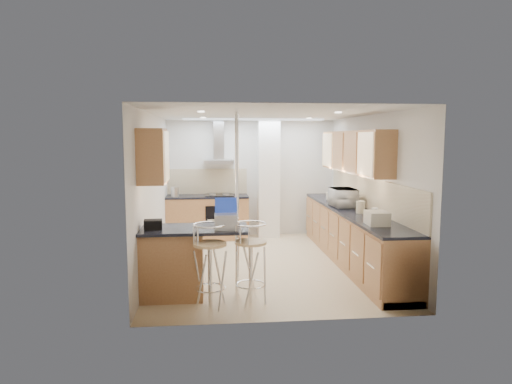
{
  "coord_description": "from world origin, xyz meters",
  "views": [
    {
      "loc": [
        -0.87,
        -7.42,
        2.12
      ],
      "look_at": [
        -0.11,
        0.2,
        1.21
      ],
      "focal_mm": 32.0,
      "sensor_mm": 36.0,
      "label": 1
    }
  ],
  "objects": [
    {
      "name": "jar_b",
      "position": [
        1.42,
        1.22,
        0.99
      ],
      "size": [
        0.11,
        0.11,
        0.14
      ],
      "primitive_type": "cylinder",
      "rotation": [
        0.0,
        0.0,
        -0.04
      ],
      "color": "beige",
      "rests_on": "right_counter"
    },
    {
      "name": "jar_a",
      "position": [
        1.69,
        1.3,
        1.01
      ],
      "size": [
        0.15,
        0.15,
        0.17
      ],
      "primitive_type": "cylinder",
      "rotation": [
        0.0,
        0.0,
        -0.33
      ],
      "color": "beige",
      "rests_on": "right_counter"
    },
    {
      "name": "jar_d",
      "position": [
        1.6,
        -0.8,
        0.99
      ],
      "size": [
        0.13,
        0.13,
        0.14
      ],
      "primitive_type": "cylinder",
      "rotation": [
        0.0,
        0.0,
        -0.32
      ],
      "color": "white",
      "rests_on": "right_counter"
    },
    {
      "name": "microwave",
      "position": [
        1.43,
        0.29,
        1.08
      ],
      "size": [
        0.42,
        0.6,
        0.32
      ],
      "primitive_type": "imported",
      "rotation": [
        0.0,
        0.0,
        1.62
      ],
      "color": "white",
      "rests_on": "right_counter"
    },
    {
      "name": "bar_stool_end",
      "position": [
        -0.38,
        -1.74,
        0.53
      ],
      "size": [
        0.61,
        0.61,
        1.06
      ],
      "primitive_type": null,
      "rotation": [
        0.0,
        0.0,
        0.76
      ],
      "color": "tan",
      "rests_on": "ground"
    },
    {
      "name": "room_shell",
      "position": [
        0.32,
        0.38,
        1.54
      ],
      "size": [
        3.64,
        4.84,
        2.51
      ],
      "color": "silver",
      "rests_on": "ground"
    },
    {
      "name": "bread_bin",
      "position": [
        1.42,
        -1.39,
        1.01
      ],
      "size": [
        0.3,
        0.37,
        0.19
      ],
      "primitive_type": "cube",
      "rotation": [
        0.0,
        0.0,
        -0.04
      ],
      "color": "beige",
      "rests_on": "right_counter"
    },
    {
      "name": "bag",
      "position": [
        -1.62,
        -1.5,
        1.0
      ],
      "size": [
        0.24,
        0.18,
        0.13
      ],
      "primitive_type": "cube",
      "rotation": [
        0.0,
        0.0,
        0.08
      ],
      "color": "black",
      "rests_on": "peninsula"
    },
    {
      "name": "jar_c",
      "position": [
        1.5,
        -0.42,
        1.02
      ],
      "size": [
        0.15,
        0.15,
        0.2
      ],
      "primitive_type": "cylinder",
      "rotation": [
        0.0,
        0.0,
        -0.08
      ],
      "color": "#B9B494",
      "rests_on": "right_counter"
    },
    {
      "name": "back_counter",
      "position": [
        -0.95,
        2.1,
        0.46
      ],
      "size": [
        1.7,
        0.63,
        0.92
      ],
      "color": "#A46A41",
      "rests_on": "ground"
    },
    {
      "name": "laptop",
      "position": [
        -0.68,
        -1.62,
        1.04
      ],
      "size": [
        0.3,
        0.23,
        0.2
      ],
      "primitive_type": "cube",
      "rotation": [
        0.0,
        0.0,
        -0.02
      ],
      "color": "#A1A4A9",
      "rests_on": "peninsula"
    },
    {
      "name": "right_counter",
      "position": [
        1.5,
        0.0,
        0.46
      ],
      "size": [
        0.63,
        4.4,
        0.92
      ],
      "color": "#A46A41",
      "rests_on": "ground"
    },
    {
      "name": "peninsula",
      "position": [
        -1.12,
        -1.45,
        0.48
      ],
      "size": [
        1.47,
        0.72,
        0.94
      ],
      "color": "#A46A41",
      "rests_on": "ground"
    },
    {
      "name": "bar_stool_near",
      "position": [
        -0.89,
        -1.84,
        0.54
      ],
      "size": [
        0.5,
        0.5,
        1.07
      ],
      "primitive_type": null,
      "rotation": [
        0.0,
        0.0,
        0.15
      ],
      "color": "tan",
      "rests_on": "ground"
    },
    {
      "name": "kettle",
      "position": [
        -1.61,
        1.94,
        1.02
      ],
      "size": [
        0.16,
        0.16,
        0.2
      ],
      "primitive_type": "cylinder",
      "color": "#B8BABD",
      "rests_on": "back_counter"
    },
    {
      "name": "ground",
      "position": [
        0.0,
        0.0,
        0.0
      ],
      "size": [
        4.8,
        4.8,
        0.0
      ],
      "primitive_type": "plane",
      "color": "#D4B78D",
      "rests_on": "ground"
    }
  ]
}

